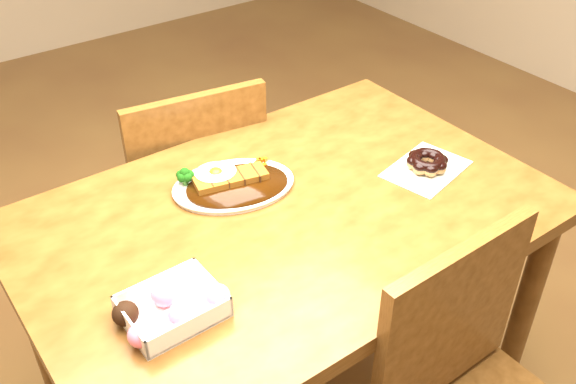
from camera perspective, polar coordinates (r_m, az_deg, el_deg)
table at (r=1.53m, az=-0.01°, el=-4.56°), size 1.20×0.80×0.75m
chair_far at (r=2.01m, az=-8.65°, el=-0.04°), size 0.48×0.48×0.87m
katsu_curry_plate at (r=1.54m, az=-5.08°, el=0.84°), size 0.34×0.28×0.06m
donut_box at (r=1.23m, az=-10.41°, el=-10.08°), size 0.21×0.14×0.05m
pon_de_ring at (r=1.63m, az=12.27°, el=2.59°), size 0.24×0.19×0.04m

